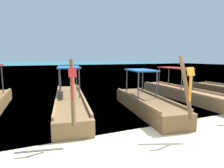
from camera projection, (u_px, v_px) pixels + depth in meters
name	position (u px, v px, depth m)	size (l,w,h in m)	color
ground	(168.00, 151.00, 4.74)	(120.00, 120.00, 0.00)	beige
sea_water	(42.00, 65.00, 60.93)	(120.00, 120.00, 0.00)	#147A89
longtail_boat_red_ribbon	(70.00, 102.00, 8.65)	(2.28, 7.32, 2.31)	brown
longtail_boat_orange_ribbon	(146.00, 104.00, 8.23)	(1.95, 5.65, 2.41)	brown
longtail_boat_green_ribbon	(184.00, 94.00, 10.59)	(1.31, 7.54, 2.83)	olive
mooring_buoy_near	(75.00, 88.00, 13.20)	(0.50, 0.50, 0.50)	#EA5119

